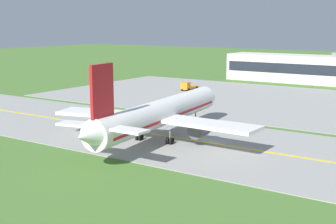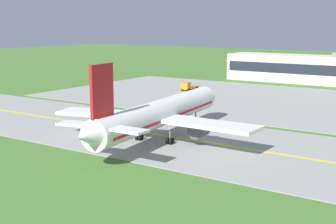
{
  "view_description": "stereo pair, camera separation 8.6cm",
  "coord_description": "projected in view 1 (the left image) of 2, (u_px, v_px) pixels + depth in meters",
  "views": [
    {
      "loc": [
        33.24,
        -59.63,
        17.47
      ],
      "look_at": [
        -6.63,
        -0.09,
        4.0
      ],
      "focal_mm": 50.54,
      "sensor_mm": 36.0,
      "label": 1
    },
    {
      "loc": [
        33.31,
        -59.58,
        17.47
      ],
      "look_at": [
        -6.63,
        -0.09,
        4.0
      ],
      "focal_mm": 50.54,
      "sensor_mm": 36.0,
      "label": 2
    }
  ],
  "objects": [
    {
      "name": "taxiway_strip",
      "position": [
        205.0,
        143.0,
        70.09
      ],
      "size": [
        240.0,
        28.0,
        0.1
      ],
      "primitive_type": "cube",
      "color": "gray",
      "rests_on": "ground"
    },
    {
      "name": "airplane_lead",
      "position": [
        159.0,
        114.0,
        70.83
      ],
      "size": [
        32.31,
        39.65,
        12.7
      ],
      "color": "white",
      "rests_on": "ground"
    },
    {
      "name": "taxiway_centreline",
      "position": [
        205.0,
        142.0,
        70.08
      ],
      "size": [
        220.0,
        0.6,
        0.01
      ],
      "primitive_type": "cube",
      "color": "yellow",
      "rests_on": "taxiway_strip"
    },
    {
      "name": "service_truck_fuel",
      "position": [
        188.0,
        86.0,
        124.04
      ],
      "size": [
        2.51,
        6.46,
        2.59
      ],
      "color": "orange",
      "rests_on": "ground"
    },
    {
      "name": "ground_plane",
      "position": [
        205.0,
        143.0,
        70.1
      ],
      "size": [
        500.0,
        500.0,
        0.0
      ],
      "primitive_type": "plane",
      "color": "#47702D"
    },
    {
      "name": "terminal_building",
      "position": [
        307.0,
        69.0,
        141.02
      ],
      "size": [
        47.57,
        11.61,
        9.28
      ],
      "color": "beige",
      "rests_on": "ground"
    }
  ]
}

